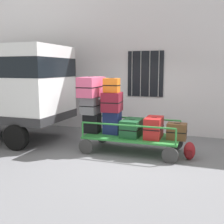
{
  "coord_description": "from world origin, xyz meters",
  "views": [
    {
      "loc": [
        2.08,
        -6.67,
        2.17
      ],
      "look_at": [
        -0.31,
        0.12,
        1.03
      ],
      "focal_mm": 44.04,
      "sensor_mm": 36.0,
      "label": 1
    }
  ],
  "objects": [
    {
      "name": "backpack",
      "position": [
        1.73,
        -0.06,
        0.22
      ],
      "size": [
        0.27,
        0.22,
        0.44
      ],
      "color": "maroon",
      "rests_on": "ground"
    },
    {
      "name": "suitcase_left_bottom",
      "position": [
        -0.89,
        0.12,
        0.7
      ],
      "size": [
        0.45,
        0.35,
        0.53
      ],
      "color": "black",
      "rests_on": "luggage_cart"
    },
    {
      "name": "luggage_cart",
      "position": [
        0.25,
        0.12,
        0.36
      ],
      "size": [
        2.52,
        1.23,
        0.43
      ],
      "color": "#2D8438",
      "rests_on": "ground"
    },
    {
      "name": "cart_railing",
      "position": [
        0.25,
        0.12,
        0.76
      ],
      "size": [
        2.4,
        1.09,
        0.4
      ],
      "color": "#2D8438",
      "rests_on": "luggage_cart"
    },
    {
      "name": "suitcase_midleft_middle",
      "position": [
        -0.32,
        0.16,
        1.3
      ],
      "size": [
        0.53,
        0.61,
        0.51
      ],
      "color": "maroon",
      "rests_on": "suitcase_midleft_bottom"
    },
    {
      "name": "suitcase_midleft_top",
      "position": [
        -0.32,
        0.11,
        1.74
      ],
      "size": [
        0.41,
        0.29,
        0.38
      ],
      "color": "orange",
      "rests_on": "suitcase_midleft_middle"
    },
    {
      "name": "suitcase_left_middle",
      "position": [
        -0.89,
        0.14,
        1.2
      ],
      "size": [
        0.43,
        0.74,
        0.47
      ],
      "color": "slate",
      "rests_on": "suitcase_left_bottom"
    },
    {
      "name": "suitcase_left_top",
      "position": [
        -0.89,
        0.1,
        1.69
      ],
      "size": [
        0.46,
        0.96,
        0.53
      ],
      "color": "#CC4C72",
      "rests_on": "suitcase_left_middle"
    },
    {
      "name": "suitcase_midleft_bottom",
      "position": [
        -0.32,
        0.15,
        0.74
      ],
      "size": [
        0.47,
        0.34,
        0.61
      ],
      "color": "navy",
      "rests_on": "luggage_cart"
    },
    {
      "name": "suitcase_midright_bottom",
      "position": [
        0.82,
        0.1,
        0.7
      ],
      "size": [
        0.41,
        0.71,
        0.53
      ],
      "color": "#B21E1E",
      "rests_on": "luggage_cart"
    },
    {
      "name": "suitcase_center_bottom",
      "position": [
        0.25,
        0.1,
        0.65
      ],
      "size": [
        0.5,
        0.8,
        0.44
      ],
      "color": "#194C28",
      "rests_on": "luggage_cart"
    },
    {
      "name": "suitcase_right_bottom",
      "position": [
        1.39,
        0.12,
        0.64
      ],
      "size": [
        0.48,
        0.36,
        0.41
      ],
      "color": "brown",
      "rests_on": "luggage_cart"
    },
    {
      "name": "building_wall",
      "position": [
        0.0,
        2.54,
        2.5
      ],
      "size": [
        12.0,
        0.38,
        5.0
      ],
      "color": "silver",
      "rests_on": "ground"
    },
    {
      "name": "ground_plane",
      "position": [
        0.0,
        0.0,
        0.0
      ],
      "size": [
        40.0,
        40.0,
        0.0
      ],
      "primitive_type": "plane",
      "color": "slate"
    }
  ]
}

